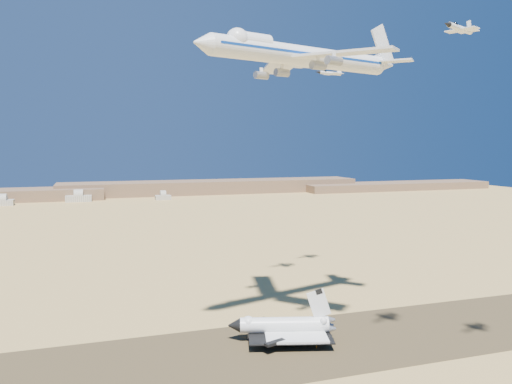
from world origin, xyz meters
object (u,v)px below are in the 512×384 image
object	(u,v)px
crew_b	(317,341)
chase_jet_e	(299,66)
crew_a	(316,346)
chase_jet_f	(330,73)
crew_c	(313,341)
chase_jet_a	(459,28)
carrier_747	(298,55)
shuttle	(283,327)

from	to	relation	value
crew_b	chase_jet_e	world-z (taller)	chase_jet_e
crew_a	chase_jet_e	bearing A→B (deg)	1.20
chase_jet_e	chase_jet_f	bearing A→B (deg)	27.98
crew_c	chase_jet_f	world-z (taller)	chase_jet_f
crew_c	chase_jet_a	size ratio (longest dim) A/B	0.10
crew_c	chase_jet_e	distance (m)	117.36
chase_jet_a	chase_jet_e	bearing A→B (deg)	70.14
carrier_747	crew_b	bearing A→B (deg)	-71.88
crew_a	chase_jet_f	world-z (taller)	chase_jet_f
carrier_747	crew_a	world-z (taller)	carrier_747
chase_jet_e	chase_jet_f	distance (m)	27.96
crew_b	chase_jet_f	size ratio (longest dim) A/B	0.12
crew_b	chase_jet_f	world-z (taller)	chase_jet_f
chase_jet_a	chase_jet_e	distance (m)	92.34
shuttle	carrier_747	bearing A→B (deg)	19.25
crew_a	chase_jet_e	xyz separation A→B (m)	(17.91, 59.16, 102.20)
chase_jet_a	chase_jet_e	size ratio (longest dim) A/B	0.92
crew_a	crew_c	bearing A→B (deg)	11.02
crew_a	chase_jet_e	size ratio (longest dim) A/B	0.10
crew_b	chase_jet_e	distance (m)	117.54
shuttle	crew_c	xyz separation A→B (m)	(8.64, -5.76, -4.13)
crew_a	crew_b	bearing A→B (deg)	-11.21
chase_jet_f	crew_c	bearing A→B (deg)	-131.65
crew_a	chase_jet_a	distance (m)	107.48
chase_jet_a	chase_jet_e	xyz separation A→B (m)	(-8.22, 91.92, 3.22)
shuttle	chase_jet_f	world-z (taller)	chase_jet_f
shuttle	crew_b	bearing A→B (deg)	-19.12
chase_jet_e	chase_jet_f	xyz separation A→B (m)	(22.77, 16.23, -0.03)
crew_c	chase_jet_f	bearing A→B (deg)	-55.97
crew_a	crew_c	distance (m)	4.22
shuttle	crew_c	distance (m)	11.17
shuttle	crew_b	size ratio (longest dim) A/B	19.68
shuttle	crew_b	xyz separation A→B (m)	(9.87, -6.83, -3.96)
shuttle	chase_jet_e	world-z (taller)	chase_jet_e
crew_b	crew_c	distance (m)	1.64
shuttle	chase_jet_f	size ratio (longest dim) A/B	2.38
crew_a	chase_jet_a	size ratio (longest dim) A/B	0.11
chase_jet_a	shuttle	bearing A→B (deg)	103.76
shuttle	chase_jet_a	world-z (taller)	chase_jet_a
chase_jet_a	chase_jet_e	world-z (taller)	chase_jet_e
crew_b	chase_jet_e	xyz separation A→B (m)	(16.17, 56.05, 102.04)
carrier_747	crew_a	bearing A→B (deg)	-89.21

